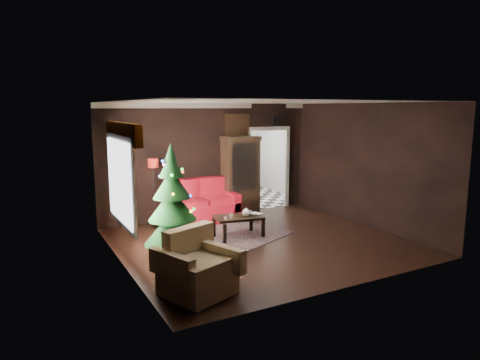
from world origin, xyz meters
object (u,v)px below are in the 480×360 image
floor_lamp (154,191)px  armchair (197,264)px  christmas_tree (172,202)px  coffee_table (239,226)px  curio_cabinet (240,178)px  loveseat (202,201)px  wall_clock (277,120)px  teapot (246,212)px  kitchen_table (237,188)px

floor_lamp → armchair: 3.79m
floor_lamp → christmas_tree: bearing=-98.6°
christmas_tree → coffee_table: bearing=19.6°
curio_cabinet → coffee_table: size_ratio=1.94×
loveseat → wall_clock: 3.04m
coffee_table → teapot: 0.34m
coffee_table → kitchen_table: bearing=62.7°
christmas_tree → armchair: bearing=-96.9°
christmas_tree → coffee_table: size_ratio=1.99×
loveseat → kitchen_table: 2.45m
coffee_table → teapot: bearing=-32.8°
floor_lamp → loveseat: bearing=-3.3°
loveseat → christmas_tree: christmas_tree is taller
coffee_table → teapot: teapot is taller
loveseat → christmas_tree: size_ratio=0.87×
curio_cabinet → floor_lamp: curio_cabinet is taller
teapot → wall_clock: size_ratio=0.56×
coffee_table → loveseat: bearing=96.6°
loveseat → armchair: bearing=-114.3°
christmas_tree → kitchen_table: size_ratio=2.60×
christmas_tree → wall_clock: wall_clock is taller
floor_lamp → christmas_tree: size_ratio=0.76×
loveseat → coffee_table: 1.54m
kitchen_table → curio_cabinet: bearing=-114.4°
christmas_tree → kitchen_table: 5.01m
teapot → wall_clock: (2.04, 1.99, 1.84)m
armchair → wall_clock: (4.01, 4.08, 1.92)m
loveseat → kitchen_table: (1.80, 1.65, -0.12)m
armchair → kitchen_table: bearing=36.7°
floor_lamp → wall_clock: size_ratio=4.64×
floor_lamp → coffee_table: bearing=-50.0°
christmas_tree → wall_clock: bearing=33.1°
coffee_table → armchair: bearing=-130.2°
loveseat → curio_cabinet: bearing=10.8°
wall_clock → kitchen_table: wall_clock is taller
coffee_table → wall_clock: wall_clock is taller
curio_cabinet → coffee_table: curio_cabinet is taller
kitchen_table → wall_clock: bearing=-66.3°
loveseat → armchair: size_ratio=1.81×
curio_cabinet → wall_clock: 1.88m
coffee_table → kitchen_table: size_ratio=1.31×
christmas_tree → armchair: size_ratio=2.08×
christmas_tree → coffee_table: (1.64, 0.58, -0.82)m
coffee_table → kitchen_table: kitchen_table is taller
teapot → floor_lamp: bearing=131.2°
wall_clock → armchair: bearing=-134.5°
floor_lamp → kitchen_table: size_ratio=1.98×
floor_lamp → kitchen_table: (2.94, 1.58, -0.46)m
floor_lamp → coffee_table: (1.32, -1.57, -0.60)m
armchair → kitchen_table: 6.35m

